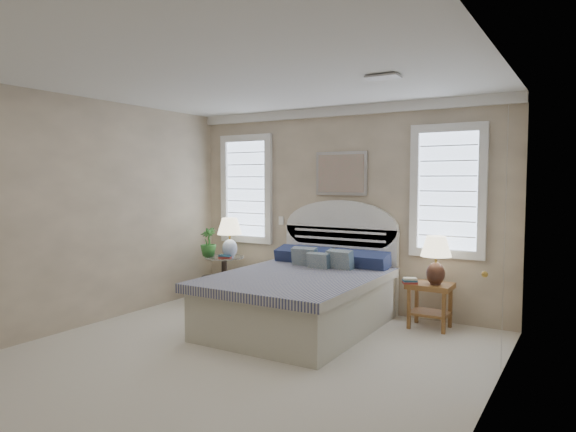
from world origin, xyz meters
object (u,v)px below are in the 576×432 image
Objects in this scene: side_table_left at (224,273)px; lamp_right at (436,255)px; lamp_left at (230,233)px; floor_pot at (215,289)px; nightstand_right at (430,296)px; bed at (304,294)px.

side_table_left is 3.06m from lamp_right.
lamp_left is at bearing -178.59° from lamp_right.
lamp_left is (0.11, -0.01, 0.59)m from side_table_left.
lamp_left reaches higher than floor_pot.
nightstand_right is 0.93× the size of lamp_left.
nightstand_right is at bearing 149.26° from lamp_right.
bed is 3.61× the size of side_table_left.
lamp_right is at bearing 3.85° from floor_pot.
lamp_right is (2.91, 0.07, -0.10)m from lamp_left.
bed is 5.78× the size of floor_pot.
bed reaches higher than lamp_right.
side_table_left reaches higher than nightstand_right.
lamp_right reaches higher than floor_pot.
nightstand_right is 3.02m from floor_pot.
floor_pot is 3.16m from lamp_right.
floor_pot is at bearing -176.15° from lamp_right.
bed is at bearing -14.62° from floor_pot.
lamp_left is at bearing 159.37° from bed.
lamp_right is at bearing 1.11° from side_table_left.
bed is 1.59m from lamp_right.
lamp_left is at bearing -177.71° from nightstand_right.
bed reaches higher than nightstand_right.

